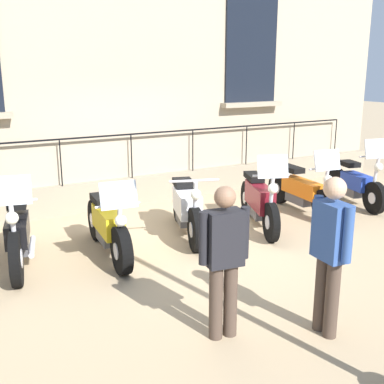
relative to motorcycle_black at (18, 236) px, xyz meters
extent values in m
plane|color=tan|center=(0.05, 2.56, -0.45)|extent=(60.00, 60.00, 0.00)
cube|color=gray|center=(-2.13, 2.56, -0.17)|extent=(0.20, 13.22, 0.56)
cube|color=black|center=(-2.19, 5.47, 2.66)|extent=(0.06, 1.32, 2.34)
cube|color=gray|center=(-2.11, 5.47, 1.44)|extent=(0.24, 1.52, 0.10)
cube|color=black|center=(-2.09, 2.56, 0.97)|extent=(0.03, 11.10, 0.03)
cylinder|color=black|center=(-2.09, 1.17, 0.54)|extent=(0.02, 0.02, 0.87)
cylinder|color=black|center=(-2.09, 2.56, 0.54)|extent=(0.02, 0.02, 0.87)
cylinder|color=black|center=(-2.09, 3.95, 0.54)|extent=(0.02, 0.02, 0.87)
cylinder|color=black|center=(-2.09, 5.33, 0.54)|extent=(0.02, 0.02, 0.87)
cylinder|color=black|center=(-2.09, 6.72, 0.54)|extent=(0.02, 0.02, 0.87)
cylinder|color=black|center=(-2.09, 8.11, 0.54)|extent=(0.02, 0.02, 0.87)
cylinder|color=black|center=(0.59, -0.15, -0.10)|extent=(0.71, 0.28, 0.70)
cylinder|color=silver|center=(0.59, -0.15, -0.10)|extent=(0.27, 0.20, 0.25)
cylinder|color=black|center=(-0.64, 0.15, -0.10)|extent=(0.71, 0.28, 0.70)
cylinder|color=silver|center=(-0.64, 0.15, -0.10)|extent=(0.27, 0.20, 0.25)
cube|color=black|center=(0.03, -0.01, 0.10)|extent=(0.86, 0.46, 0.31)
cube|color=#4C4C51|center=(-0.07, 0.01, -0.13)|extent=(0.53, 0.33, 0.25)
cube|color=black|center=(-0.30, 0.07, 0.38)|extent=(0.51, 0.35, 0.10)
cylinder|color=silver|center=(0.55, -0.13, 0.26)|extent=(0.17, 0.10, 0.73)
cylinder|color=silver|center=(0.50, -0.12, 0.62)|extent=(0.18, 0.61, 0.04)
sphere|color=white|center=(0.61, -0.15, 0.44)|extent=(0.16, 0.16, 0.16)
cylinder|color=silver|center=(-0.19, 0.20, -0.26)|extent=(0.74, 0.25, 0.08)
cube|color=silver|center=(0.56, -0.14, 0.77)|extent=(0.24, 0.52, 0.36)
cylinder|color=black|center=(0.91, 1.13, -0.13)|extent=(0.66, 0.21, 0.65)
cylinder|color=silver|center=(0.91, 1.13, -0.13)|extent=(0.24, 0.19, 0.23)
cylinder|color=black|center=(-0.54, 1.28, -0.13)|extent=(0.66, 0.21, 0.65)
cylinder|color=silver|center=(-0.54, 1.28, -0.13)|extent=(0.24, 0.19, 0.23)
cube|color=gold|center=(0.23, 1.20, 0.08)|extent=(0.93, 0.36, 0.33)
cube|color=#4C4C51|center=(0.13, 1.21, -0.16)|extent=(0.56, 0.27, 0.23)
cube|color=black|center=(-0.13, 1.24, 0.32)|extent=(0.53, 0.30, 0.10)
cylinder|color=silver|center=(0.86, 1.13, 0.17)|extent=(0.16, 0.08, 0.61)
cylinder|color=silver|center=(0.81, 1.14, 0.47)|extent=(0.10, 0.60, 0.04)
sphere|color=white|center=(0.93, 1.13, 0.29)|extent=(0.16, 0.16, 0.16)
cylinder|color=silver|center=(-0.02, 1.38, -0.27)|extent=(0.82, 0.16, 0.08)
cube|color=silver|center=(0.87, 1.13, 0.62)|extent=(0.17, 0.50, 0.36)
cylinder|color=black|center=(0.69, 2.39, -0.12)|extent=(0.67, 0.34, 0.67)
cylinder|color=silver|center=(0.69, 2.39, -0.12)|extent=(0.27, 0.22, 0.23)
cylinder|color=black|center=(-0.69, 2.86, -0.12)|extent=(0.67, 0.34, 0.67)
cylinder|color=silver|center=(-0.69, 2.86, -0.12)|extent=(0.27, 0.22, 0.23)
cube|color=silver|center=(0.05, 2.61, 0.11)|extent=(0.91, 0.59, 0.37)
cube|color=#4C4C51|center=(-0.05, 2.64, -0.15)|extent=(0.57, 0.42, 0.23)
cube|color=black|center=(-0.28, 2.72, 0.36)|extent=(0.55, 0.44, 0.10)
cylinder|color=silver|center=(0.64, 2.41, 0.25)|extent=(0.17, 0.11, 0.73)
cylinder|color=silver|center=(0.60, 2.42, 0.61)|extent=(0.27, 0.72, 0.04)
sphere|color=white|center=(0.71, 2.38, 0.43)|extent=(0.16, 0.16, 0.16)
cylinder|color=silver|center=(-0.14, 2.87, -0.27)|extent=(0.75, 0.32, 0.08)
cylinder|color=black|center=(0.93, 3.63, -0.14)|extent=(0.62, 0.34, 0.63)
cylinder|color=silver|center=(0.93, 3.63, -0.14)|extent=(0.25, 0.21, 0.22)
cylinder|color=black|center=(-0.45, 4.19, -0.14)|extent=(0.62, 0.34, 0.63)
cylinder|color=silver|center=(-0.45, 4.19, -0.14)|extent=(0.25, 0.21, 0.22)
cube|color=maroon|center=(0.29, 3.89, 0.10)|extent=(1.04, 0.63, 0.39)
cube|color=#4C4C51|center=(0.19, 3.93, -0.17)|extent=(0.65, 0.43, 0.22)
cube|color=black|center=(-0.09, 4.04, 0.35)|extent=(0.62, 0.44, 0.10)
cylinder|color=silver|center=(0.89, 3.64, 0.23)|extent=(0.17, 0.12, 0.74)
cylinder|color=silver|center=(0.84, 3.66, 0.60)|extent=(0.25, 0.56, 0.04)
sphere|color=white|center=(0.95, 3.62, 0.42)|extent=(0.16, 0.16, 0.16)
cylinder|color=silver|center=(0.06, 4.14, -0.28)|extent=(0.88, 0.42, 0.08)
cube|color=silver|center=(0.89, 3.64, 0.75)|extent=(0.29, 0.49, 0.36)
cylinder|color=black|center=(0.70, 5.03, -0.14)|extent=(0.63, 0.20, 0.62)
cylinder|color=silver|center=(0.70, 5.03, -0.14)|extent=(0.23, 0.17, 0.22)
cylinder|color=black|center=(-0.76, 5.20, -0.14)|extent=(0.63, 0.20, 0.62)
cylinder|color=silver|center=(-0.76, 5.20, -0.14)|extent=(0.23, 0.17, 0.22)
cube|color=orange|center=(0.02, 5.11, 0.04)|extent=(1.02, 0.40, 0.29)
cube|color=#4C4C51|center=(-0.08, 5.12, -0.17)|extent=(0.62, 0.30, 0.22)
cube|color=black|center=(-0.38, 5.16, 0.33)|extent=(0.58, 0.32, 0.10)
cylinder|color=silver|center=(0.65, 5.03, 0.19)|extent=(0.17, 0.08, 0.68)
cylinder|color=silver|center=(0.60, 5.04, 0.53)|extent=(0.11, 0.63, 0.04)
sphere|color=white|center=(0.72, 5.03, 0.35)|extent=(0.16, 0.16, 0.16)
cylinder|color=silver|center=(-0.26, 5.30, -0.28)|extent=(0.90, 0.19, 0.08)
cube|color=silver|center=(0.66, 5.03, 0.68)|extent=(0.18, 0.52, 0.36)
cylinder|color=black|center=(0.73, 6.26, -0.14)|extent=(0.62, 0.27, 0.61)
cylinder|color=silver|center=(0.73, 6.26, -0.14)|extent=(0.24, 0.19, 0.21)
cylinder|color=black|center=(-0.53, 6.59, -0.14)|extent=(0.62, 0.27, 0.61)
cylinder|color=silver|center=(-0.53, 6.59, -0.14)|extent=(0.24, 0.19, 0.21)
cube|color=#1E389E|center=(0.15, 6.41, 0.04)|extent=(0.78, 0.47, 0.29)
cube|color=#4C4C51|center=(0.05, 6.44, -0.17)|extent=(0.48, 0.34, 0.21)
cube|color=black|center=(-0.14, 6.49, 0.34)|extent=(0.46, 0.37, 0.10)
cylinder|color=silver|center=(0.68, 6.28, 0.24)|extent=(0.17, 0.10, 0.79)
cylinder|color=silver|center=(0.63, 6.29, 0.63)|extent=(0.20, 0.65, 0.04)
sphere|color=white|center=(0.75, 6.26, 0.45)|extent=(0.16, 0.16, 0.16)
cylinder|color=silver|center=(-0.03, 6.63, -0.28)|extent=(0.65, 0.24, 0.08)
cube|color=silver|center=(0.69, 6.27, 0.78)|extent=(0.26, 0.56, 0.36)
cylinder|color=#47382D|center=(3.26, 2.40, -0.04)|extent=(0.14, 0.14, 0.82)
cylinder|color=#47382D|center=(3.42, 2.38, -0.04)|extent=(0.14, 0.14, 0.82)
cube|color=#2D4C8C|center=(3.34, 2.39, 0.66)|extent=(0.38, 0.25, 0.58)
sphere|color=tan|center=(3.34, 2.39, 1.09)|extent=(0.22, 0.22, 0.22)
cylinder|color=#2D4C8C|center=(3.12, 2.41, 0.69)|extent=(0.09, 0.09, 0.55)
cylinder|color=#2D4C8C|center=(3.56, 2.37, 0.69)|extent=(0.09, 0.09, 0.55)
cylinder|color=#47382D|center=(2.86, 1.36, -0.06)|extent=(0.14, 0.14, 0.78)
cylinder|color=#47382D|center=(2.88, 1.52, -0.06)|extent=(0.14, 0.14, 0.78)
cube|color=black|center=(2.87, 1.44, 0.61)|extent=(0.27, 0.39, 0.55)
sphere|color=#8C664C|center=(2.87, 1.44, 1.02)|extent=(0.21, 0.21, 0.21)
cylinder|color=black|center=(2.84, 1.22, 0.64)|extent=(0.09, 0.09, 0.53)
cylinder|color=black|center=(2.90, 1.66, 0.64)|extent=(0.09, 0.09, 0.53)
camera|label=1|loc=(6.48, -0.99, 2.19)|focal=44.49mm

